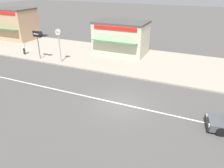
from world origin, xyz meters
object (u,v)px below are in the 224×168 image
(shopfront_mid_block, at_px, (17,24))
(street_clock, at_px, (59,37))
(arrow_signboard, at_px, (41,36))
(pedestrian_near_clock, at_px, (24,47))
(shopfront_corner_warung, at_px, (121,38))

(shopfront_mid_block, bearing_deg, street_clock, -26.32)
(street_clock, xyz_separation_m, arrow_signboard, (-2.45, -0.14, -0.04))
(arrow_signboard, relative_size, pedestrian_near_clock, 2.02)
(arrow_signboard, xyz_separation_m, shopfront_corner_warung, (7.65, 6.02, -0.78))
(street_clock, bearing_deg, shopfront_mid_block, 153.68)
(street_clock, bearing_deg, shopfront_corner_warung, 48.49)
(street_clock, distance_m, pedestrian_near_clock, 6.28)
(shopfront_corner_warung, bearing_deg, street_clock, -131.51)
(pedestrian_near_clock, relative_size, shopfront_corner_warung, 0.26)
(arrow_signboard, bearing_deg, shopfront_mid_block, 147.96)
(arrow_signboard, height_order, shopfront_mid_block, shopfront_mid_block)
(street_clock, relative_size, arrow_signboard, 1.13)
(shopfront_mid_block, bearing_deg, arrow_signboard, -32.04)
(shopfront_corner_warung, bearing_deg, arrow_signboard, -141.82)
(shopfront_corner_warung, relative_size, shopfront_mid_block, 1.22)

